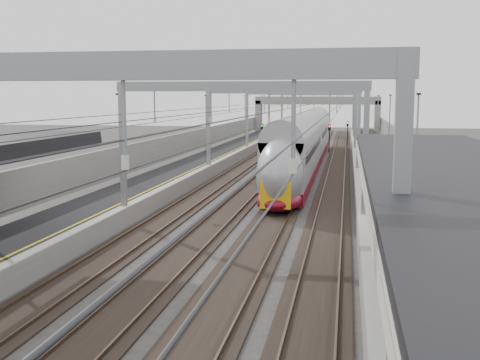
% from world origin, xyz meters
% --- Properties ---
extents(platform_left, '(4.00, 120.00, 1.00)m').
position_xyz_m(platform_left, '(-8.00, 45.00, 0.50)').
color(platform_left, black).
rests_on(platform_left, ground).
extents(platform_right, '(4.00, 120.00, 1.00)m').
position_xyz_m(platform_right, '(8.00, 45.00, 0.50)').
color(platform_right, black).
rests_on(platform_right, ground).
extents(tracks, '(11.40, 140.00, 0.20)m').
position_xyz_m(tracks, '(0.00, 45.00, 0.05)').
color(tracks, black).
rests_on(tracks, ground).
extents(overhead_line, '(13.00, 140.00, 6.60)m').
position_xyz_m(overhead_line, '(0.00, 51.62, 6.14)').
color(overhead_line, gray).
rests_on(overhead_line, platform_left).
extents(overbridge, '(22.00, 2.20, 6.90)m').
position_xyz_m(overbridge, '(0.00, 100.00, 5.31)').
color(overbridge, slate).
rests_on(overbridge, ground).
extents(wall_left, '(0.30, 120.00, 3.20)m').
position_xyz_m(wall_left, '(-11.20, 45.00, 1.60)').
color(wall_left, slate).
rests_on(wall_left, ground).
extents(wall_right, '(0.30, 120.00, 3.20)m').
position_xyz_m(wall_right, '(11.20, 45.00, 1.60)').
color(wall_right, slate).
rests_on(wall_right, ground).
extents(train, '(2.76, 50.38, 4.37)m').
position_xyz_m(train, '(1.50, 48.41, 2.14)').
color(train, maroon).
rests_on(train, ground).
extents(bench, '(0.71, 1.67, 0.84)m').
position_xyz_m(bench, '(9.38, 10.26, 1.50)').
color(bench, black).
rests_on(bench, platform_right).
extents(signal_green, '(0.32, 0.32, 3.48)m').
position_xyz_m(signal_green, '(-5.20, 66.89, 2.42)').
color(signal_green, black).
rests_on(signal_green, ground).
extents(signal_red_near, '(0.32, 0.32, 3.48)m').
position_xyz_m(signal_red_near, '(3.20, 66.88, 2.42)').
color(signal_red_near, black).
rests_on(signal_red_near, ground).
extents(signal_red_far, '(0.32, 0.32, 3.48)m').
position_xyz_m(signal_red_far, '(5.40, 77.46, 2.42)').
color(signal_red_far, black).
rests_on(signal_red_far, ground).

